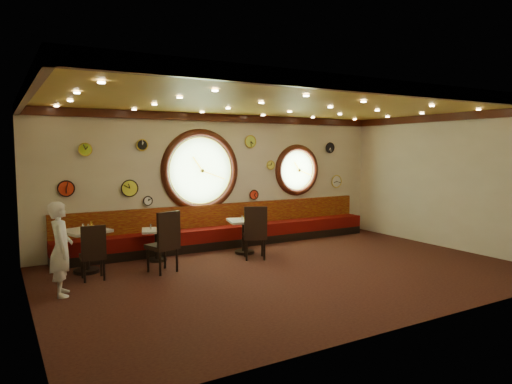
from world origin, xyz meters
name	(u,v)px	position (x,y,z in m)	size (l,w,h in m)	color
floor	(292,272)	(0.00, 0.00, 0.00)	(9.00, 6.00, 0.00)	black
ceiling	(293,104)	(0.00, 0.00, 3.20)	(9.00, 6.00, 0.02)	gold
wall_back	(223,180)	(0.00, 3.00, 1.60)	(9.00, 0.02, 3.20)	beige
wall_front	(422,206)	(0.00, -3.00, 1.60)	(9.00, 0.02, 3.20)	beige
wall_left	(27,203)	(-4.50, 0.00, 1.60)	(0.02, 6.00, 3.20)	beige
wall_right	(448,181)	(4.50, 0.00, 1.60)	(0.02, 6.00, 3.20)	beige
molding_back	(223,118)	(0.00, 2.95, 3.11)	(9.00, 0.10, 0.18)	black
molding_front	(422,91)	(0.00, -2.95, 3.11)	(9.00, 0.10, 0.18)	black
molding_left	(26,94)	(-4.45, 0.00, 3.11)	(0.10, 6.00, 0.18)	black
molding_right	(450,117)	(4.45, 0.00, 3.11)	(0.10, 6.00, 0.18)	black
banquette_base	(228,242)	(0.00, 2.72, 0.10)	(8.00, 0.55, 0.20)	black
banquette_seat	(228,232)	(0.00, 2.72, 0.35)	(8.00, 0.55, 0.30)	#550807
banquette_back	(224,215)	(0.00, 2.94, 0.75)	(8.00, 0.10, 0.55)	#600907
porthole_left_glass	(200,171)	(-0.60, 3.00, 1.85)	(1.66, 1.66, 0.02)	#9CD17D
porthole_left_frame	(201,171)	(-0.60, 2.98, 1.85)	(1.98, 1.98, 0.18)	black
porthole_left_ring	(201,171)	(-0.60, 2.95, 1.85)	(1.61, 1.61, 0.03)	gold
porthole_right_glass	(297,170)	(2.20, 3.00, 1.80)	(1.10, 1.10, 0.02)	#9CD17D
porthole_right_frame	(297,170)	(2.20, 2.98, 1.80)	(1.38, 1.38, 0.18)	black
porthole_right_ring	(298,170)	(2.20, 2.95, 1.80)	(1.09, 1.09, 0.03)	gold
wall_clock_0	(85,149)	(-3.20, 2.96, 2.35)	(0.26, 0.26, 0.03)	#A2CA28
wall_clock_1	(330,148)	(3.30, 2.96, 2.40)	(0.28, 0.28, 0.03)	black
wall_clock_2	(66,189)	(-3.60, 2.96, 1.55)	(0.32, 0.32, 0.03)	red
wall_clock_3	(130,188)	(-2.30, 2.96, 1.50)	(0.36, 0.36, 0.03)	#EFF536
wall_clock_4	(250,142)	(0.75, 2.96, 2.55)	(0.30, 0.30, 0.03)	#C4E347
wall_clock_5	(254,195)	(0.85, 2.96, 1.20)	(0.24, 0.24, 0.03)	red
wall_clock_6	(148,201)	(-1.90, 2.96, 1.20)	(0.20, 0.20, 0.03)	white
wall_clock_7	(142,145)	(-2.00, 2.96, 2.45)	(0.24, 0.24, 0.03)	black
wall_clock_8	(271,165)	(1.35, 2.96, 1.95)	(0.22, 0.22, 0.03)	#F5F151
wall_clock_9	(336,181)	(3.55, 2.96, 1.45)	(0.34, 0.34, 0.03)	silver
table_a	(86,246)	(-3.42, 1.96, 0.52)	(0.96, 0.96, 0.83)	black
table_b	(157,241)	(-1.95, 2.17, 0.43)	(0.76, 0.76, 0.68)	black
table_c	(244,232)	(-0.02, 1.87, 0.49)	(0.85, 0.85, 0.77)	black
chair_a	(93,249)	(-3.40, 1.32, 0.58)	(0.44, 0.44, 0.63)	black
chair_b	(165,238)	(-2.11, 1.16, 0.68)	(0.62, 0.62, 0.74)	black
chair_c	(255,229)	(-0.11, 1.23, 0.66)	(0.64, 0.64, 0.72)	black
condiment_a_salt	(83,227)	(-3.45, 1.99, 0.89)	(0.04, 0.04, 0.11)	silver
condiment_b_salt	(151,227)	(-2.07, 2.22, 0.73)	(0.04, 0.04, 0.11)	silver
condiment_c_salt	(242,218)	(-0.07, 1.89, 0.82)	(0.03, 0.03, 0.09)	silver
condiment_a_pepper	(88,227)	(-3.36, 1.98, 0.88)	(0.04, 0.04, 0.10)	#BCBCC1
condiment_b_pepper	(160,227)	(-1.91, 2.10, 0.73)	(0.04, 0.04, 0.10)	silver
condiment_c_pepper	(247,218)	(0.01, 1.82, 0.81)	(0.03, 0.03, 0.09)	silver
condiment_a_bottle	(92,225)	(-3.29, 2.02, 0.90)	(0.04, 0.04, 0.14)	yellow
condiment_b_bottle	(160,225)	(-1.86, 2.24, 0.75)	(0.05, 0.05, 0.15)	#C77F2E
condiment_c_bottle	(245,215)	(0.04, 1.96, 0.86)	(0.06, 0.06, 0.18)	yellow
waiter	(61,249)	(-4.00, 0.71, 0.76)	(0.56, 0.37, 1.53)	white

